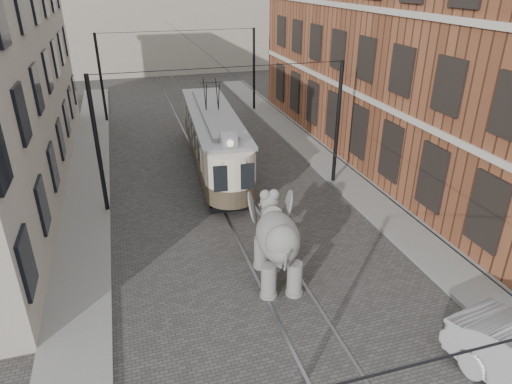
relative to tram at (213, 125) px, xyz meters
name	(u,v)px	position (x,y,z in m)	size (l,w,h in m)	color
ground	(272,267)	(-0.01, -9.98, -2.27)	(120.00, 120.00, 0.00)	#3F3D3B
tram_rails	(272,267)	(-0.01, -9.98, -2.26)	(1.54, 80.00, 0.02)	slate
sidewalk_right	(418,240)	(5.99, -9.98, -2.20)	(2.00, 60.00, 0.15)	slate
sidewalk_left	(79,299)	(-6.51, -9.98, -2.20)	(2.00, 60.00, 0.15)	slate
brick_building	(416,45)	(10.99, -0.98, 3.73)	(8.00, 26.00, 12.00)	brown
distant_block	(153,0)	(-0.01, 30.02, 4.73)	(28.00, 10.00, 14.00)	gray
catenary	(231,143)	(-0.21, -4.98, 0.73)	(11.00, 30.20, 6.00)	black
tram	(213,125)	(0.00, 0.00, 0.00)	(2.36, 11.45, 4.54)	beige
elephant	(277,247)	(-0.09, -10.71, -0.95)	(2.37, 4.30, 2.63)	slate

